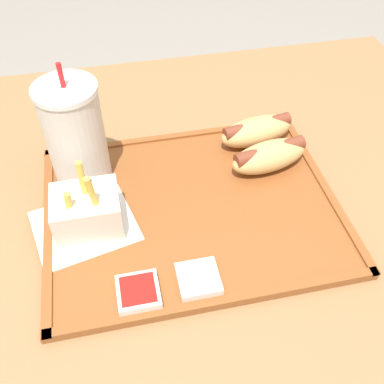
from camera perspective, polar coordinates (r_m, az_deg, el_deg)
name	(u,v)px	position (r m, az deg, el deg)	size (l,w,h in m)	color
dining_table	(189,319)	(1.01, -0.37, -15.81)	(1.08, 0.86, 0.75)	olive
food_tray	(192,208)	(0.68, 0.00, -2.03)	(0.43, 0.34, 0.01)	brown
paper_napkin	(85,226)	(0.67, -13.47, -4.20)	(0.16, 0.15, 0.00)	white
soda_cup	(75,135)	(0.69, -14.62, 7.01)	(0.09, 0.09, 0.20)	silver
hot_dog_far	(257,130)	(0.78, 8.21, 7.75)	(0.14, 0.08, 0.05)	tan
hot_dog_near	(269,155)	(0.73, 9.78, 4.59)	(0.14, 0.08, 0.05)	tan
fries_carton	(87,212)	(0.64, -13.16, -2.46)	(0.09, 0.07, 0.11)	silver
sauce_cup_mayo	(198,279)	(0.59, 0.83, -11.01)	(0.05, 0.05, 0.02)	silver
sauce_cup_ketchup	(138,292)	(0.58, -6.82, -12.54)	(0.05, 0.05, 0.02)	silver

